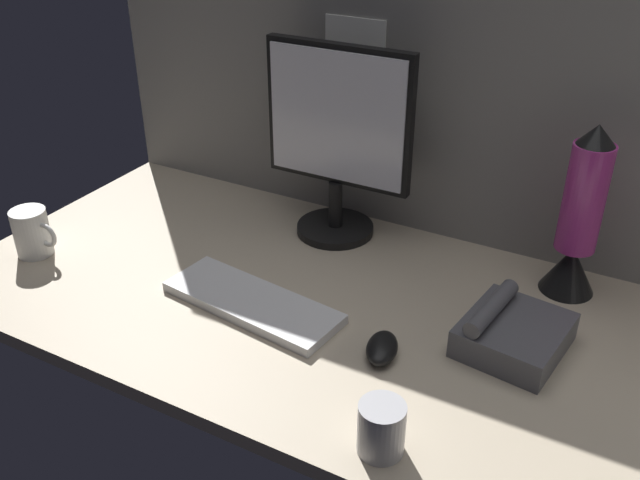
# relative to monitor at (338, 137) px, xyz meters

# --- Properties ---
(ground_plane) EXTENTS (1.80, 0.80, 0.03)m
(ground_plane) POSITION_rel_monitor_xyz_m (0.24, -0.25, -0.25)
(ground_plane) COLOR tan
(cubicle_wall_back) EXTENTS (1.80, 0.06, 0.75)m
(cubicle_wall_back) POSITION_rel_monitor_xyz_m (0.24, 0.12, 0.14)
(cubicle_wall_back) COLOR gray
(cubicle_wall_back) RESTS_ON ground_plane
(monitor) EXTENTS (0.34, 0.18, 0.44)m
(monitor) POSITION_rel_monitor_xyz_m (0.00, 0.00, 0.00)
(monitor) COLOR black
(monitor) RESTS_ON ground_plane
(keyboard) EXTENTS (0.38, 0.17, 0.02)m
(keyboard) POSITION_rel_monitor_xyz_m (-0.00, -0.36, -0.23)
(keyboard) COLOR silver
(keyboard) RESTS_ON ground_plane
(mouse) EXTENTS (0.08, 0.11, 0.03)m
(mouse) POSITION_rel_monitor_xyz_m (0.29, -0.37, -0.22)
(mouse) COLOR black
(mouse) RESTS_ON ground_plane
(mug_steel) EXTENTS (0.07, 0.07, 0.09)m
(mug_steel) POSITION_rel_monitor_xyz_m (0.38, -0.58, -0.19)
(mug_steel) COLOR #B2B2B7
(mug_steel) RESTS_ON ground_plane
(mug_ceramic_white) EXTENTS (0.11, 0.08, 0.11)m
(mug_ceramic_white) POSITION_rel_monitor_xyz_m (-0.54, -0.42, -0.18)
(mug_ceramic_white) COLOR white
(mug_ceramic_white) RESTS_ON ground_plane
(lava_lamp) EXTENTS (0.11, 0.11, 0.36)m
(lava_lamp) POSITION_rel_monitor_xyz_m (0.53, 0.01, -0.09)
(lava_lamp) COLOR black
(lava_lamp) RESTS_ON ground_plane
(desk_phone) EXTENTS (0.19, 0.21, 0.09)m
(desk_phone) POSITION_rel_monitor_xyz_m (0.48, -0.24, -0.20)
(desk_phone) COLOR #4C4C51
(desk_phone) RESTS_ON ground_plane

